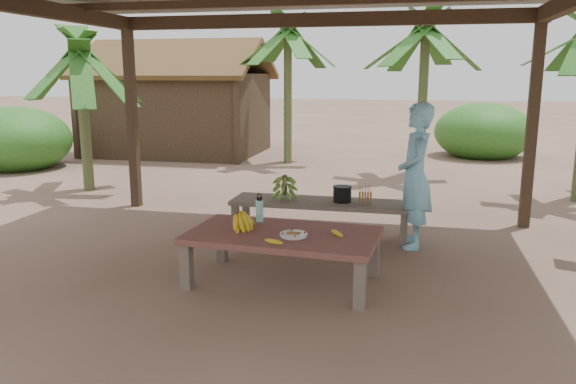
% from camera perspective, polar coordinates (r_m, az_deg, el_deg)
% --- Properties ---
extents(ground, '(80.00, 80.00, 0.00)m').
position_cam_1_polar(ground, '(5.92, -0.93, -7.74)').
color(ground, brown).
rests_on(ground, ground).
extents(work_table, '(1.87, 1.13, 0.50)m').
position_cam_1_polar(work_table, '(5.41, -0.52, -4.80)').
color(work_table, brown).
rests_on(work_table, ground).
extents(bench, '(2.20, 0.61, 0.45)m').
position_cam_1_polar(bench, '(6.97, 3.28, -1.35)').
color(bench, brown).
rests_on(bench, ground).
extents(ripe_banana_bunch, '(0.33, 0.29, 0.19)m').
position_cam_1_polar(ripe_banana_bunch, '(5.50, -5.20, -2.82)').
color(ripe_banana_bunch, yellow).
rests_on(ripe_banana_bunch, work_table).
extents(plate, '(0.26, 0.26, 0.04)m').
position_cam_1_polar(plate, '(5.25, 0.57, -4.38)').
color(plate, white).
rests_on(plate, work_table).
extents(loose_banana_front, '(0.17, 0.05, 0.04)m').
position_cam_1_polar(loose_banana_front, '(5.03, -1.45, -5.06)').
color(loose_banana_front, yellow).
rests_on(loose_banana_front, work_table).
extents(loose_banana_side, '(0.15, 0.15, 0.04)m').
position_cam_1_polar(loose_banana_side, '(5.30, 5.02, -4.20)').
color(loose_banana_side, yellow).
rests_on(loose_banana_side, work_table).
extents(water_flask, '(0.08, 0.08, 0.29)m').
position_cam_1_polar(water_flask, '(5.77, -2.91, -1.82)').
color(water_flask, '#45D8D0').
rests_on(water_flask, work_table).
extents(green_banana_stalk, '(0.28, 0.28, 0.32)m').
position_cam_1_polar(green_banana_stalk, '(7.01, -0.33, 0.55)').
color(green_banana_stalk, '#598C2D').
rests_on(green_banana_stalk, bench).
extents(cooking_pot, '(0.22, 0.22, 0.19)m').
position_cam_1_polar(cooking_pot, '(6.90, 5.53, -0.24)').
color(cooking_pot, black).
rests_on(cooking_pot, bench).
extents(skewer_rack, '(0.18, 0.08, 0.24)m').
position_cam_1_polar(skewer_rack, '(6.81, 7.86, -0.24)').
color(skewer_rack, '#A57F47').
rests_on(skewer_rack, bench).
extents(woman, '(0.46, 0.65, 1.68)m').
position_cam_1_polar(woman, '(6.61, 12.79, 1.58)').
color(woman, '#77C5E2').
rests_on(woman, ground).
extents(hut, '(4.40, 3.43, 2.85)m').
position_cam_1_polar(hut, '(14.65, -10.98, 8.22)').
color(hut, black).
rests_on(hut, ground).
extents(banana_plant_n, '(1.80, 1.80, 3.09)m').
position_cam_1_polar(banana_plant_n, '(11.21, 13.79, 14.69)').
color(banana_plant_n, '#596638').
rests_on(banana_plant_n, ground).
extents(banana_plant_nw, '(1.80, 1.80, 3.17)m').
position_cam_1_polar(banana_plant_nw, '(12.69, -0.02, 15.02)').
color(banana_plant_nw, '#596638').
rests_on(banana_plant_nw, ground).
extents(banana_plant_w, '(1.80, 1.80, 2.57)m').
position_cam_1_polar(banana_plant_w, '(10.24, -20.34, 11.78)').
color(banana_plant_w, '#596638').
rests_on(banana_plant_w, ground).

